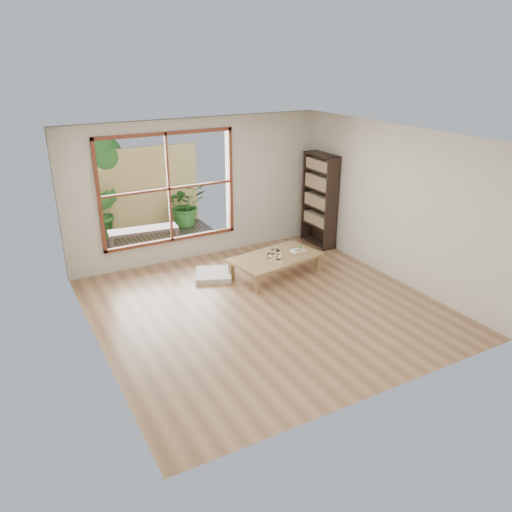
{
  "coord_description": "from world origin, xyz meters",
  "views": [
    {
      "loc": [
        -3.44,
        -5.96,
        3.66
      ],
      "look_at": [
        0.23,
        0.69,
        0.55
      ],
      "focal_mm": 35.0,
      "sensor_mm": 36.0,
      "label": 1
    }
  ],
  "objects": [
    {
      "name": "bookshelf",
      "position": [
        2.33,
        1.86,
        0.92
      ],
      "size": [
        0.3,
        0.83,
        1.85
      ],
      "primitive_type": "cube",
      "color": "black",
      "rests_on": "ground"
    },
    {
      "name": "garden_tree",
      "position": [
        -1.28,
        4.86,
        1.63
      ],
      "size": [
        1.04,
        0.85,
        2.22
      ],
      "color": "#4C3D2D",
      "rests_on": "ground"
    },
    {
      "name": "glass_small",
      "position": [
        0.64,
        0.95,
        0.38
      ],
      "size": [
        0.07,
        0.07,
        0.08
      ],
      "primitive_type": "cylinder",
      "color": "silver",
      "rests_on": "low_table"
    },
    {
      "name": "floor_cushion",
      "position": [
        -0.24,
        1.39,
        0.04
      ],
      "size": [
        0.8,
        0.8,
        0.09
      ],
      "primitive_type": "cube",
      "rotation": [
        0.0,
        0.0,
        -0.41
      ],
      "color": "beige",
      "rests_on": "ground"
    },
    {
      "name": "glass_mid",
      "position": [
        0.85,
        1.04,
        0.39
      ],
      "size": [
        0.07,
        0.07,
        0.09
      ],
      "primitive_type": "cylinder",
      "color": "silver",
      "rests_on": "low_table"
    },
    {
      "name": "glass_short",
      "position": [
        0.79,
        1.08,
        0.39
      ],
      "size": [
        0.07,
        0.07,
        0.09
      ],
      "primitive_type": "cylinder",
      "color": "silver",
      "rests_on": "low_table"
    },
    {
      "name": "ground",
      "position": [
        0.0,
        0.0,
        0.0
      ],
      "size": [
        5.0,
        5.0,
        0.0
      ],
      "primitive_type": "plane",
      "color": "#A87E54",
      "rests_on": "ground"
    },
    {
      "name": "glass_tall",
      "position": [
        0.74,
        0.83,
        0.42
      ],
      "size": [
        0.08,
        0.08,
        0.15
      ],
      "primitive_type": "cylinder",
      "color": "silver",
      "rests_on": "low_table"
    },
    {
      "name": "low_table",
      "position": [
        0.78,
        0.96,
        0.3
      ],
      "size": [
        1.69,
        1.13,
        0.34
      ],
      "rotation": [
        0.0,
        0.0,
        0.17
      ],
      "color": "#977749",
      "rests_on": "ground"
    },
    {
      "name": "bamboo_fence",
      "position": [
        -0.6,
        4.56,
        0.9
      ],
      "size": [
        2.8,
        0.06,
        1.8
      ],
      "primitive_type": "cube",
      "color": "tan",
      "rests_on": "ground"
    },
    {
      "name": "shrub_right",
      "position": [
        0.37,
        4.19,
        0.51
      ],
      "size": [
        0.9,
        0.79,
        0.97
      ],
      "primitive_type": "imported",
      "rotation": [
        0.0,
        0.0,
        -0.04
      ],
      "color": "#306B27",
      "rests_on": "deck"
    },
    {
      "name": "deck",
      "position": [
        -0.6,
        3.56,
        0.0
      ],
      "size": [
        2.8,
        2.0,
        0.05
      ],
      "primitive_type": "cube",
      "color": "#3B322A",
      "rests_on": "ground"
    },
    {
      "name": "shrub_left",
      "position": [
        -1.39,
        4.27,
        0.56
      ],
      "size": [
        0.65,
        0.55,
        1.07
      ],
      "primitive_type": "imported",
      "rotation": [
        0.0,
        0.0,
        -0.14
      ],
      "color": "#306B27",
      "rests_on": "deck"
    },
    {
      "name": "food_tray",
      "position": [
        1.28,
        0.99,
        0.36
      ],
      "size": [
        0.28,
        0.2,
        0.08
      ],
      "rotation": [
        0.0,
        0.0,
        -0.04
      ],
      "color": "white",
      "rests_on": "low_table"
    },
    {
      "name": "garden_bench",
      "position": [
        -0.9,
        3.22,
        0.39
      ],
      "size": [
        1.37,
        0.53,
        0.42
      ],
      "rotation": [
        0.0,
        0.0,
        -0.11
      ],
      "color": "black",
      "rests_on": "deck"
    }
  ]
}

